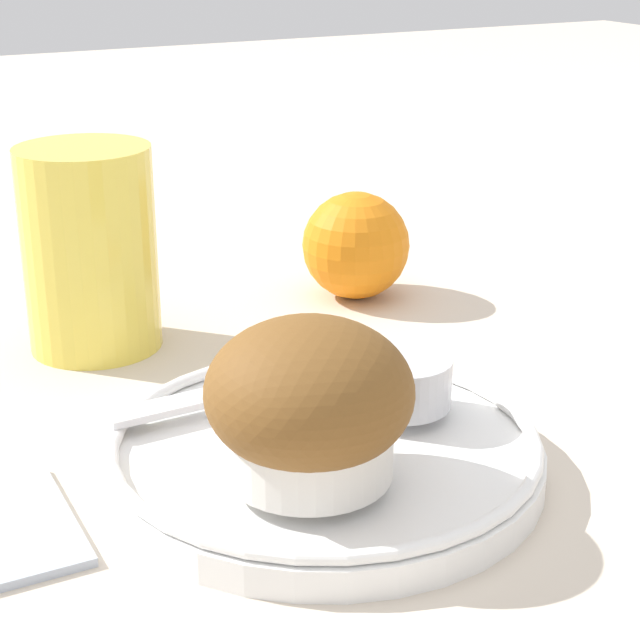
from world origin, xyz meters
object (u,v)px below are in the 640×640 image
Objects in this scene: butter_knife at (259,386)px; juice_glass at (90,249)px; muffin at (309,404)px; orange_fruit at (356,245)px.

juice_glass is at bearing 104.21° from butter_knife.
juice_glass reaches higher than muffin.
muffin is at bearing -83.36° from juice_glass.
butter_knife is 0.20m from orange_fruit.
butter_knife is 2.21× the size of orange_fruit.
muffin reaches higher than orange_fruit.
orange_fruit is 0.18m from juice_glass.
muffin reaches higher than butter_knife.
muffin is 0.73× the size of juice_glass.
orange_fruit is at bearing 56.97° from muffin.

